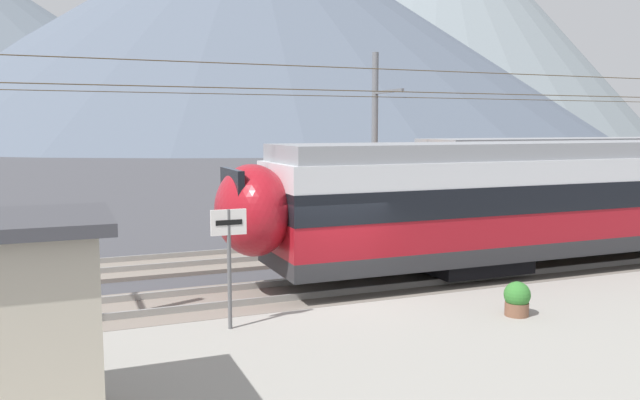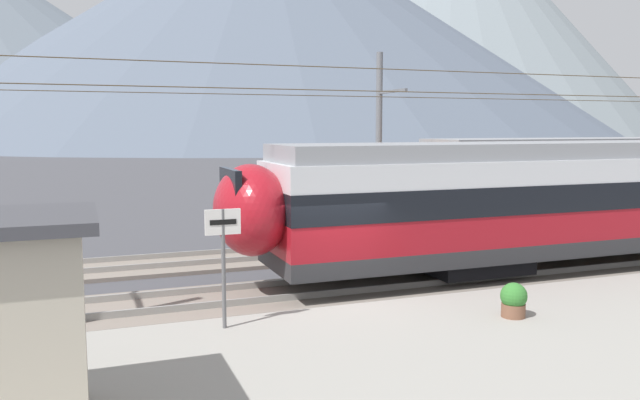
# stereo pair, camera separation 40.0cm
# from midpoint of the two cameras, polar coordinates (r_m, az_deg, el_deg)

# --- Properties ---
(ground_plane) EXTENTS (400.00, 400.00, 0.00)m
(ground_plane) POSITION_cam_midpoint_polar(r_m,az_deg,el_deg) (15.30, 2.20, -9.73)
(ground_plane) COLOR #424247
(platform_slab) EXTENTS (120.00, 8.49, 0.33)m
(platform_slab) POSITION_cam_midpoint_polar(r_m,az_deg,el_deg) (11.04, 12.76, -15.57)
(platform_slab) COLOR gray
(platform_slab) RESTS_ON ground
(track_near) EXTENTS (120.00, 3.00, 0.28)m
(track_near) POSITION_cam_midpoint_polar(r_m,az_deg,el_deg) (16.55, 0.28, -8.22)
(track_near) COLOR slate
(track_near) RESTS_ON ground
(track_far) EXTENTS (120.00, 3.00, 0.28)m
(track_far) POSITION_cam_midpoint_polar(r_m,az_deg,el_deg) (20.94, -4.37, -5.09)
(track_far) COLOR slate
(track_far) RESTS_ON ground
(catenary_mast_far_side) EXTENTS (44.21, 2.26, 7.05)m
(catenary_mast_far_side) POSITION_cam_midpoint_polar(r_m,az_deg,el_deg) (24.03, 5.93, 5.18)
(catenary_mast_far_side) COLOR slate
(catenary_mast_far_side) RESTS_ON ground
(platform_sign) EXTENTS (0.70, 0.08, 2.37)m
(platform_sign) POSITION_cam_midpoint_polar(r_m,az_deg,el_deg) (12.55, -7.76, -3.70)
(platform_sign) COLOR #59595B
(platform_sign) RESTS_ON platform_slab
(handbag_beside_passenger) EXTENTS (0.32, 0.18, 0.35)m
(handbag_beside_passenger) POSITION_cam_midpoint_polar(r_m,az_deg,el_deg) (11.75, -23.50, -13.09)
(handbag_beside_passenger) COLOR maroon
(handbag_beside_passenger) RESTS_ON platform_slab
(potted_plant_platform_edge) EXTENTS (0.56, 0.56, 0.73)m
(potted_plant_platform_edge) POSITION_cam_midpoint_polar(r_m,az_deg,el_deg) (14.11, 17.73, -8.44)
(potted_plant_platform_edge) COLOR brown
(potted_plant_platform_edge) RESTS_ON platform_slab
(mountain_central_peak) EXTENTS (191.51, 191.51, 64.15)m
(mountain_central_peak) POSITION_cam_midpoint_polar(r_m,az_deg,el_deg) (185.45, -4.93, 15.18)
(mountain_central_peak) COLOR #515B6B
(mountain_central_peak) RESTS_ON ground
(mountain_right_ridge) EXTENTS (160.89, 160.89, 93.92)m
(mountain_right_ridge) POSITION_cam_midpoint_polar(r_m,az_deg,el_deg) (269.65, 11.95, 15.56)
(mountain_right_ridge) COLOR slate
(mountain_right_ridge) RESTS_ON ground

